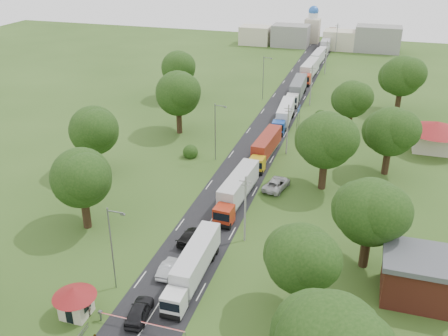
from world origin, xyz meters
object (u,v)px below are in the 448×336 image
at_px(car_lane_mid, 168,268).
at_px(guard_booth, 75,298).
at_px(info_sign, 299,112).
at_px(car_lane_front, 139,311).
at_px(truck_0, 194,265).
at_px(boom_barrier, 129,320).

bearing_deg(car_lane_mid, guard_booth, 54.45).
xyz_separation_m(guard_booth, info_sign, (12.40, 60.00, 0.84)).
height_order(info_sign, car_lane_front, info_sign).
bearing_deg(truck_0, car_lane_mid, 177.31).
relative_size(info_sign, truck_0, 0.30).
distance_m(info_sign, truck_0, 51.26).
relative_size(guard_booth, car_lane_mid, 1.03).
height_order(boom_barrier, truck_0, truck_0).
distance_m(guard_booth, car_lane_mid, 11.01).
distance_m(boom_barrier, truck_0, 9.56).
bearing_deg(car_lane_front, car_lane_mid, -97.87).
distance_m(boom_barrier, car_lane_mid, 8.99).
xyz_separation_m(info_sign, truck_0, (-3.07, -51.16, -1.02)).
bearing_deg(car_lane_mid, car_lane_front, 89.08).
xyz_separation_m(boom_barrier, truck_0, (3.48, 8.84, 1.09)).
distance_m(truck_0, car_lane_front, 8.06).
distance_m(car_lane_front, car_lane_mid, 7.49).
bearing_deg(car_lane_front, info_sign, -103.98).
height_order(guard_booth, truck_0, truck_0).
height_order(boom_barrier, guard_booth, guard_booth).
distance_m(guard_booth, truck_0, 12.85).
xyz_separation_m(info_sign, car_lane_front, (-6.20, -58.50, -2.18)).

